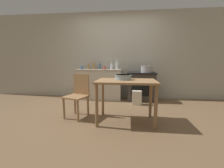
% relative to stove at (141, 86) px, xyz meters
% --- Properties ---
extents(ground_plane, '(14.00, 14.00, 0.00)m').
position_rel_stove_xyz_m(ground_plane, '(-0.74, -1.27, -0.40)').
color(ground_plane, brown).
extents(wall_back, '(8.00, 0.07, 2.55)m').
position_rel_stove_xyz_m(wall_back, '(-0.74, 0.31, 0.87)').
color(wall_back, '#B2AD9E').
rests_on(wall_back, ground_plane).
extents(counter_cabinet, '(1.32, 0.52, 0.88)m').
position_rel_stove_xyz_m(counter_cabinet, '(-1.21, 0.03, 0.04)').
color(counter_cabinet, beige).
rests_on(counter_cabinet, ground_plane).
extents(stove, '(0.79, 0.59, 0.80)m').
position_rel_stove_xyz_m(stove, '(0.00, 0.00, 0.00)').
color(stove, '#38332D').
rests_on(stove, ground_plane).
extents(work_table, '(1.06, 0.69, 0.77)m').
position_rel_stove_xyz_m(work_table, '(-0.39, -1.62, 0.25)').
color(work_table, '#997047').
rests_on(work_table, ground_plane).
extents(chair, '(0.51, 0.51, 0.86)m').
position_rel_stove_xyz_m(chair, '(-1.34, -1.47, 0.06)').
color(chair, '#997047').
rests_on(chair, ground_plane).
extents(flour_sack, '(0.23, 0.16, 0.36)m').
position_rel_stove_xyz_m(flour_sack, '(-0.13, -0.48, -0.22)').
color(flour_sack, beige).
rests_on(flour_sack, ground_plane).
extents(stock_pot, '(0.29, 0.29, 0.21)m').
position_rel_stove_xyz_m(stock_pot, '(0.12, -0.06, 0.49)').
color(stock_pot, '#A8A8AD').
rests_on(stock_pot, stove).
extents(mixing_bowl_large, '(0.31, 0.31, 0.09)m').
position_rel_stove_xyz_m(mixing_bowl_large, '(-0.45, -1.53, 0.42)').
color(mixing_bowl_large, '#93A8B2').
rests_on(mixing_bowl_large, work_table).
extents(bottle_far_left, '(0.06, 0.06, 0.17)m').
position_rel_stove_xyz_m(bottle_far_left, '(-1.55, 0.10, 0.54)').
color(bottle_far_left, olive).
rests_on(bottle_far_left, counter_cabinet).
extents(bottle_left, '(0.08, 0.08, 0.20)m').
position_rel_stove_xyz_m(bottle_left, '(-0.86, 0.16, 0.55)').
color(bottle_left, silver).
rests_on(bottle_left, counter_cabinet).
extents(bottle_mid_left, '(0.07, 0.07, 0.24)m').
position_rel_stove_xyz_m(bottle_mid_left, '(-1.39, 0.13, 0.57)').
color(bottle_mid_left, olive).
rests_on(bottle_mid_left, counter_cabinet).
extents(bottle_center_left, '(0.06, 0.06, 0.21)m').
position_rel_stove_xyz_m(bottle_center_left, '(-1.21, 0.15, 0.56)').
color(bottle_center_left, '#3D5675').
rests_on(bottle_center_left, counter_cabinet).
extents(bottle_center, '(0.07, 0.07, 0.30)m').
position_rel_stove_xyz_m(bottle_center, '(-0.69, 0.08, 0.59)').
color(bottle_center, silver).
rests_on(bottle_center, counter_cabinet).
extents(cup_center_right, '(0.08, 0.08, 0.10)m').
position_rel_stove_xyz_m(cup_center_right, '(-1.73, -0.01, 0.53)').
color(cup_center_right, '#4C6B99').
rests_on(cup_center_right, counter_cabinet).
extents(cup_mid_right, '(0.08, 0.08, 0.09)m').
position_rel_stove_xyz_m(cup_mid_right, '(-1.04, -0.07, 0.52)').
color(cup_mid_right, '#B74C42').
rests_on(cup_mid_right, counter_cabinet).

